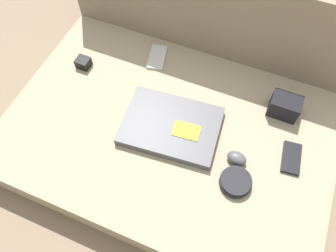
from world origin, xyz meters
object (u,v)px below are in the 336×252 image
Objects in this scene: laptop at (171,126)px; phone_silver at (291,158)px; camera_pouch at (285,106)px; charger_brick at (83,63)px; speaker_puck at (236,182)px; phone_black at (157,57)px; computer_mouse at (237,158)px.

phone_silver is (0.41, 0.04, -0.01)m from laptop.
camera_pouch reaches higher than charger_brick.
speaker_puck is 0.59m from phone_black.
laptop is at bearing -17.12° from charger_brick.
laptop is 6.84× the size of charger_brick.
computer_mouse is 0.67× the size of speaker_puck.
speaker_puck is at bearing -103.28° from camera_pouch.
laptop is at bearing 157.58° from speaker_puck.
camera_pouch is 0.77m from charger_brick.
phone_silver is 0.84m from charger_brick.
phone_silver is (0.15, 0.15, -0.01)m from speaker_puck.
camera_pouch is (0.34, 0.22, 0.02)m from laptop.
phone_silver is 0.89× the size of phone_black.
camera_pouch reaches higher than laptop.
computer_mouse reaches higher than phone_silver.
phone_black is 2.62× the size of charger_brick.
speaker_puck is (0.02, -0.08, -0.00)m from computer_mouse.
camera_pouch is at bearing 73.60° from computer_mouse.
charger_brick is at bearing 160.80° from speaker_puck.
laptop is at bearing 177.59° from computer_mouse.
computer_mouse is 0.57× the size of phone_silver.
speaker_puck is 0.33m from camera_pouch.
speaker_puck is (0.27, -0.11, -0.00)m from laptop.
computer_mouse reaches higher than laptop.
charger_brick is at bearing 157.38° from laptop.
phone_black is at bearing 151.80° from phone_silver.
camera_pouch is (0.52, -0.06, 0.03)m from phone_black.
camera_pouch is 2.00× the size of charger_brick.
phone_black is at bearing 173.11° from camera_pouch.
phone_silver is 2.34× the size of charger_brick.
phone_silver is at bearing 0.65° from laptop.
charger_brick is at bearing -163.03° from phone_black.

